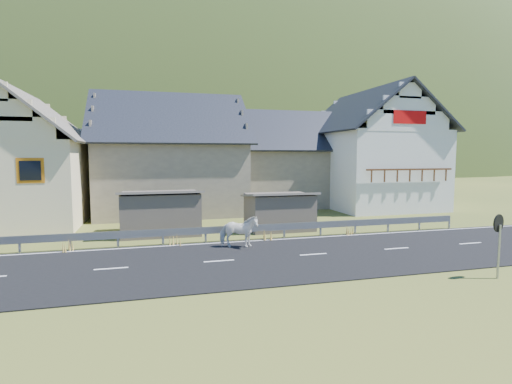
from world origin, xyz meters
name	(u,v)px	position (x,y,z in m)	size (l,w,h in m)	color
ground	(219,262)	(0.00, 0.00, 0.00)	(160.00, 160.00, 0.00)	#464F21
road	(219,262)	(0.00, 0.00, 0.02)	(60.00, 7.00, 0.04)	black
lane_markings	(219,261)	(0.00, 0.00, 0.04)	(60.00, 6.60, 0.01)	silver
guardrail	(206,231)	(0.00, 3.68, 0.56)	(28.10, 0.09, 0.75)	#93969B
shed_left	(161,213)	(-2.00, 6.50, 1.10)	(4.30, 3.30, 2.40)	#6E5F53
shed_right	(279,212)	(4.50, 6.00, 1.00)	(3.80, 2.90, 2.20)	#6E5F53
house_cream	(21,152)	(-10.00, 12.00, 4.36)	(7.80, 9.80, 8.30)	beige
house_stone_a	(170,149)	(-1.00, 15.00, 4.63)	(10.80, 9.80, 8.90)	gray
house_stone_b	(288,155)	(9.00, 17.00, 4.24)	(9.80, 8.80, 8.10)	gray
house_white	(370,144)	(15.00, 14.00, 5.06)	(8.80, 10.80, 9.70)	white
mountain	(165,206)	(5.00, 180.00, -20.00)	(440.00, 280.00, 260.00)	#283B16
horse	(239,232)	(1.26, 2.06, 0.77)	(1.73, 0.79, 1.46)	white
traffic_mirror	(498,231)	(8.79, -4.51, 1.61)	(0.60, 0.24, 2.20)	#93969B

